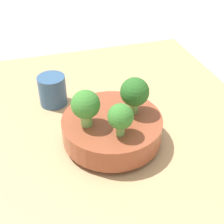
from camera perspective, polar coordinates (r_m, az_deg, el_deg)
The scene contains 7 objects.
ground_plane at distance 0.82m, azimuth 1.73°, elevation -8.84°, with size 6.00×6.00×0.00m, color beige.
table at distance 0.80m, azimuth 1.76°, elevation -7.79°, with size 1.16×0.85×0.04m.
bowl at distance 0.78m, azimuth 0.00°, elevation -2.99°, with size 0.25×0.25×0.07m.
broccoli_floret_right at distance 0.69m, azimuth 1.58°, elevation -0.95°, with size 0.06×0.06×0.08m.
broccoli_floret_front at distance 0.72m, azimuth -4.85°, elevation 1.17°, with size 0.07×0.07×0.09m.
broccoli_floret_back at distance 0.75m, azimuth 4.16°, elevation 3.58°, with size 0.07×0.07×0.10m.
cup at distance 0.94m, azimuth -10.83°, elevation 3.90°, with size 0.08×0.08×0.09m.
Camera 1 is at (0.54, -0.19, 0.58)m, focal length 50.00 mm.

